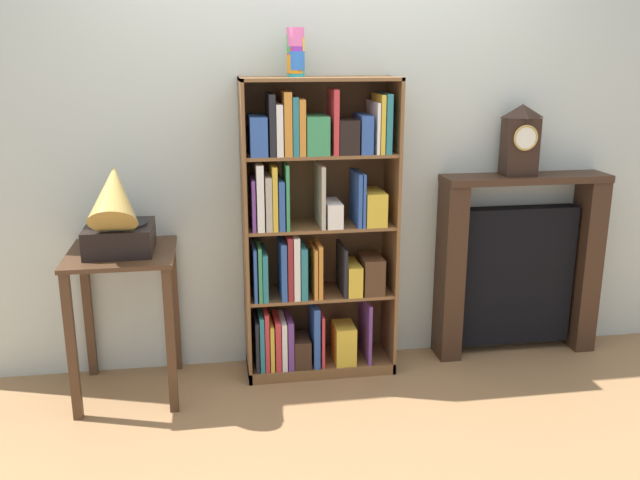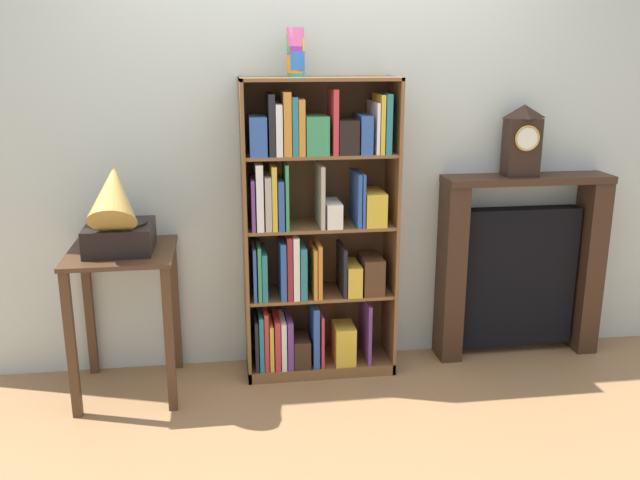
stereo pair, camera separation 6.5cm
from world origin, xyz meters
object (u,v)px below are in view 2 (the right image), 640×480
object	(u,v)px
gramophone	(116,215)
bookshelf	(314,237)
side_table_left	(124,287)
fireplace_mantel	(519,267)
cup_stack	(296,52)
mantel_clock	(522,140)

from	to	relation	value
gramophone	bookshelf	bearing A→B (deg)	9.16
bookshelf	side_table_left	distance (m)	1.03
side_table_left	fireplace_mantel	distance (m)	2.23
cup_stack	mantel_clock	xyz separation A→B (m)	(1.26, 0.02, -0.47)
bookshelf	fireplace_mantel	size ratio (longest dim) A/B	1.51
cup_stack	mantel_clock	size ratio (longest dim) A/B	0.61
fireplace_mantel	mantel_clock	size ratio (longest dim) A/B	2.72
mantel_clock	cup_stack	bearing A→B (deg)	-179.15
cup_stack	mantel_clock	bearing A→B (deg)	0.85
cup_stack	fireplace_mantel	size ratio (longest dim) A/B	0.22
gramophone	fireplace_mantel	size ratio (longest dim) A/B	0.47
cup_stack	gramophone	xyz separation A→B (m)	(-0.91, -0.20, -0.77)
bookshelf	mantel_clock	size ratio (longest dim) A/B	4.11
gramophone	mantel_clock	bearing A→B (deg)	5.65
gramophone	side_table_left	bearing A→B (deg)	90.00
mantel_clock	bookshelf	bearing A→B (deg)	-177.39
fireplace_mantel	cup_stack	bearing A→B (deg)	-178.33
bookshelf	mantel_clock	distance (m)	1.27
fireplace_mantel	gramophone	bearing A→B (deg)	-173.99
bookshelf	gramophone	xyz separation A→B (m)	(-1.00, -0.16, 0.20)
fireplace_mantel	mantel_clock	world-z (taller)	mantel_clock
gramophone	fireplace_mantel	xyz separation A→B (m)	(2.23, 0.23, -0.45)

